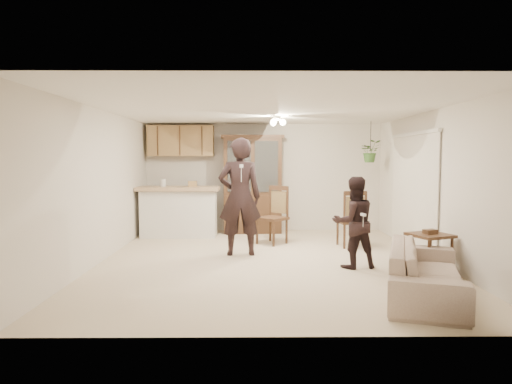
{
  "coord_description": "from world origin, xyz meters",
  "views": [
    {
      "loc": [
        -0.27,
        -7.48,
        1.7
      ],
      "look_at": [
        -0.2,
        0.4,
        1.12
      ],
      "focal_mm": 32.0,
      "sensor_mm": 36.0,
      "label": 1
    }
  ],
  "objects_px": {
    "china_hutch": "(252,185)",
    "side_table": "(430,253)",
    "chair_bar": "(175,222)",
    "chair_hutch_right": "(351,231)",
    "child": "(354,225)",
    "sofa": "(426,267)",
    "adult": "(240,204)",
    "chair_hutch_left": "(272,228)"
  },
  "relations": [
    {
      "from": "adult",
      "to": "chair_hutch_right",
      "type": "relative_size",
      "value": 1.65
    },
    {
      "from": "child",
      "to": "chair_bar",
      "type": "xyz_separation_m",
      "value": [
        -3.3,
        3.09,
        -0.39
      ]
    },
    {
      "from": "sofa",
      "to": "adult",
      "type": "xyz_separation_m",
      "value": [
        -2.36,
        2.43,
        0.53
      ]
    },
    {
      "from": "chair_hutch_left",
      "to": "chair_hutch_right",
      "type": "bearing_deg",
      "value": 29.93
    },
    {
      "from": "china_hutch",
      "to": "chair_bar",
      "type": "distance_m",
      "value": 1.94
    },
    {
      "from": "side_table",
      "to": "chair_bar",
      "type": "bearing_deg",
      "value": 141.92
    },
    {
      "from": "chair_bar",
      "to": "child",
      "type": "bearing_deg",
      "value": -53.92
    },
    {
      "from": "child",
      "to": "chair_bar",
      "type": "distance_m",
      "value": 4.54
    },
    {
      "from": "sofa",
      "to": "chair_hutch_left",
      "type": "bearing_deg",
      "value": 45.34
    },
    {
      "from": "side_table",
      "to": "chair_hutch_right",
      "type": "bearing_deg",
      "value": 109.69
    },
    {
      "from": "chair_hutch_left",
      "to": "child",
      "type": "bearing_deg",
      "value": -18.48
    },
    {
      "from": "chair_hutch_right",
      "to": "sofa",
      "type": "bearing_deg",
      "value": 86.37
    },
    {
      "from": "child",
      "to": "chair_hutch_right",
      "type": "height_order",
      "value": "child"
    },
    {
      "from": "china_hutch",
      "to": "side_table",
      "type": "distance_m",
      "value": 4.63
    },
    {
      "from": "chair_bar",
      "to": "chair_hutch_right",
      "type": "xyz_separation_m",
      "value": [
        3.63,
        -1.38,
        0.02
      ]
    },
    {
      "from": "adult",
      "to": "child",
      "type": "distance_m",
      "value": 2.05
    },
    {
      "from": "sofa",
      "to": "china_hutch",
      "type": "xyz_separation_m",
      "value": [
        -2.14,
        4.86,
        0.73
      ]
    },
    {
      "from": "adult",
      "to": "china_hutch",
      "type": "relative_size",
      "value": 0.81
    },
    {
      "from": "chair_hutch_right",
      "to": "chair_hutch_left",
      "type": "bearing_deg",
      "value": -19.02
    },
    {
      "from": "sofa",
      "to": "chair_hutch_right",
      "type": "height_order",
      "value": "chair_hutch_right"
    },
    {
      "from": "chair_bar",
      "to": "sofa",
      "type": "bearing_deg",
      "value": -60.46
    },
    {
      "from": "child",
      "to": "chair_hutch_left",
      "type": "bearing_deg",
      "value": -70.73
    },
    {
      "from": "sofa",
      "to": "adult",
      "type": "distance_m",
      "value": 3.43
    },
    {
      "from": "sofa",
      "to": "chair_hutch_right",
      "type": "relative_size",
      "value": 1.72
    },
    {
      "from": "sofa",
      "to": "chair_bar",
      "type": "bearing_deg",
      "value": 58.92
    },
    {
      "from": "adult",
      "to": "chair_hutch_right",
      "type": "bearing_deg",
      "value": -165.26
    },
    {
      "from": "child",
      "to": "chair_bar",
      "type": "height_order",
      "value": "child"
    },
    {
      "from": "adult",
      "to": "child",
      "type": "xyz_separation_m",
      "value": [
        1.79,
        -0.96,
        -0.22
      ]
    },
    {
      "from": "adult",
      "to": "china_hutch",
      "type": "bearing_deg",
      "value": -99.91
    },
    {
      "from": "side_table",
      "to": "sofa",
      "type": "bearing_deg",
      "value": -113.34
    },
    {
      "from": "child",
      "to": "china_hutch",
      "type": "bearing_deg",
      "value": -76.44
    },
    {
      "from": "adult",
      "to": "china_hutch",
      "type": "xyz_separation_m",
      "value": [
        0.22,
        2.43,
        0.2
      ]
    },
    {
      "from": "sofa",
      "to": "chair_bar",
      "type": "height_order",
      "value": "chair_bar"
    },
    {
      "from": "child",
      "to": "side_table",
      "type": "relative_size",
      "value": 1.95
    },
    {
      "from": "child",
      "to": "adult",
      "type": "bearing_deg",
      "value": -39.45
    },
    {
      "from": "adult",
      "to": "child",
      "type": "height_order",
      "value": "adult"
    },
    {
      "from": "china_hutch",
      "to": "side_table",
      "type": "height_order",
      "value": "china_hutch"
    },
    {
      "from": "side_table",
      "to": "chair_hutch_left",
      "type": "relative_size",
      "value": 0.6
    },
    {
      "from": "child",
      "to": "side_table",
      "type": "height_order",
      "value": "child"
    },
    {
      "from": "chair_hutch_right",
      "to": "china_hutch",
      "type": "bearing_deg",
      "value": -49.49
    },
    {
      "from": "child",
      "to": "chair_hutch_left",
      "type": "height_order",
      "value": "child"
    },
    {
      "from": "sofa",
      "to": "chair_hutch_right",
      "type": "xyz_separation_m",
      "value": [
        -0.24,
        3.18,
        -0.06
      ]
    }
  ]
}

